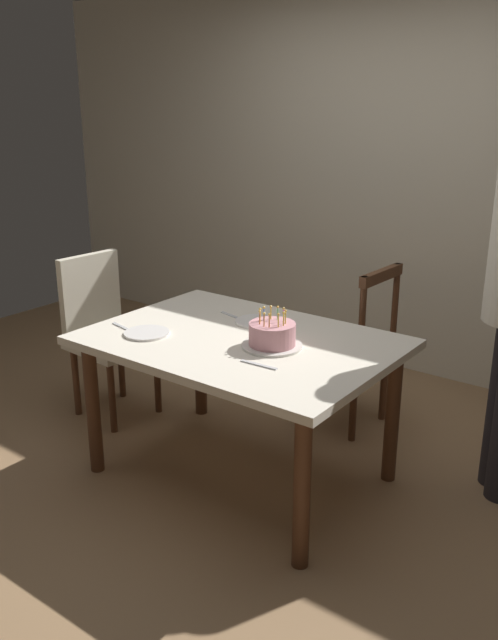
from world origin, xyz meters
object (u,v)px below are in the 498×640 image
birthday_cake (272,336)px  chair_upholstered (104,326)px  chair_spindle_back (350,349)px  plate_far_side (257,322)px  dining_table (241,356)px  plate_near_celebrant (147,333)px

birthday_cake → chair_upholstered: size_ratio=0.29×
chair_spindle_back → plate_far_side: bearing=-110.2°
dining_table → birthday_cake: bearing=-2.3°
birthday_cake → plate_near_celebrant: 0.62m
chair_upholstered → chair_spindle_back: bearing=29.7°
plate_far_side → chair_spindle_back: bearing=69.8°
chair_spindle_back → dining_table: bearing=-100.2°
dining_table → birthday_cake: birthday_cake is taller
plate_near_celebrant → chair_spindle_back: chair_spindle_back is taller
plate_near_celebrant → plate_far_side: 0.56m
dining_table → chair_upholstered: 1.12m
birthday_cake → plate_near_celebrant: (-0.58, -0.22, -0.05)m
birthday_cake → chair_spindle_back: chair_spindle_back is taller
plate_far_side → chair_upholstered: chair_upholstered is taller
plate_near_celebrant → birthday_cake: bearing=20.8°
birthday_cake → plate_near_celebrant: bearing=-159.2°
chair_spindle_back → plate_near_celebrant: bearing=-117.2°
plate_far_side → chair_upholstered: (-1.03, -0.12, -0.21)m
plate_near_celebrant → plate_far_side: same height
chair_spindle_back → chair_upholstered: size_ratio=1.00×
chair_upholstered → birthday_cake: bearing=-5.3°
plate_near_celebrant → plate_far_side: (0.32, 0.46, 0.00)m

